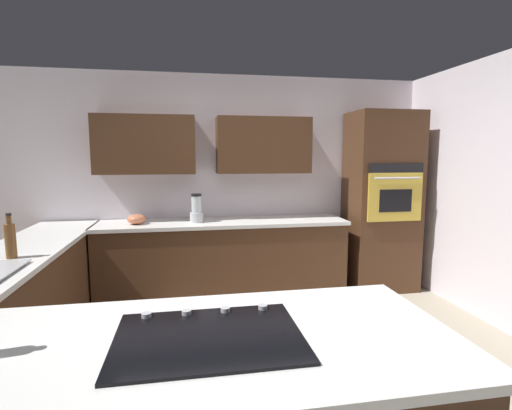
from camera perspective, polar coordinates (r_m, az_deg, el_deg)
ground_plane at (r=3.15m, az=0.45°, el=-24.18°), size 14.00×14.00×0.00m
wall_back at (r=4.71m, az=-4.91°, el=4.44°), size 6.00×0.44×2.60m
lower_cabinets_back at (r=4.54m, az=-4.83°, el=-8.22°), size 2.80×0.60×0.86m
countertop_back at (r=4.44m, az=-4.89°, el=-2.62°), size 2.84×0.64×0.04m
lower_cabinets_side at (r=3.66m, az=-31.58°, el=-13.18°), size 0.60×2.90×0.86m
countertop_side at (r=3.54m, az=-32.07°, el=-6.30°), size 0.64×2.94×0.04m
island_top at (r=1.69m, az=-6.97°, el=-19.65°), size 2.08×0.99×0.04m
wall_oven at (r=4.98m, az=18.06°, el=0.49°), size 0.80×0.66×2.16m
cooktop at (r=1.68m, az=-7.00°, el=-18.72°), size 0.76×0.56×0.03m
blender at (r=4.36m, az=-8.79°, el=-0.76°), size 0.15×0.15×0.32m
mixing_bowl at (r=4.41m, az=-17.25°, el=-2.01°), size 0.20×0.20×0.11m
dish_soap_bottle at (r=3.33m, az=-32.56°, el=-4.36°), size 0.07×0.07×0.33m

